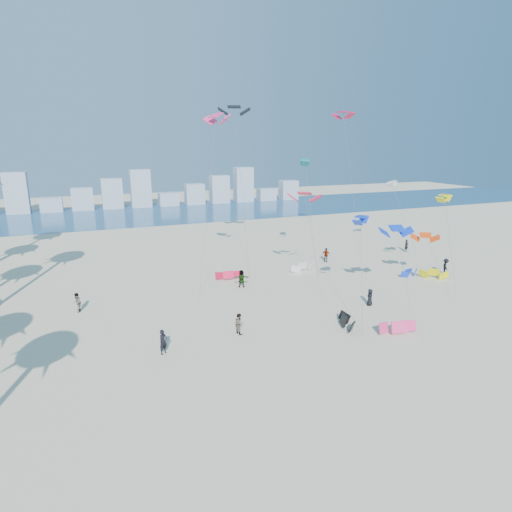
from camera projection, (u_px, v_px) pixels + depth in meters
name	position (u px, v px, depth m)	size (l,w,h in m)	color
ground	(315.00, 412.00, 23.02)	(220.00, 220.00, 0.00)	beige
ocean	(141.00, 214.00, 87.57)	(220.00, 220.00, 0.00)	navy
kitesurfer_near	(163.00, 342.00, 29.16)	(0.64, 0.42, 1.77)	black
kitesurfer_mid	(239.00, 324.00, 32.30)	(0.79, 0.62, 1.63)	gray
kitesurfers_far	(311.00, 274.00, 44.52)	(41.43, 15.06, 1.79)	black
grounded_kites	(348.00, 288.00, 41.41)	(23.90, 18.97, 0.98)	black
flying_kites	(328.00, 160.00, 45.01)	(30.30, 27.32, 18.73)	#0C36D6
distant_skyline	(129.00, 194.00, 95.32)	(85.00, 3.00, 8.40)	#9EADBF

